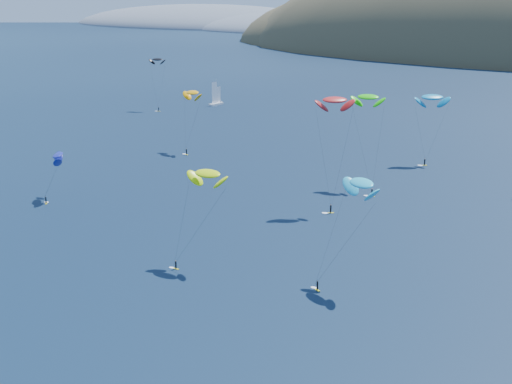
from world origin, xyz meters
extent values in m
ellipsoid|color=#3D3526|center=(-140.00, 590.00, -7.20)|extent=(340.00, 240.00, 120.00)
ellipsoid|color=slate|center=(-480.00, 760.00, -3.60)|extent=(400.00, 240.00, 60.00)
ellipsoid|color=slate|center=(-340.00, 720.00, -2.64)|extent=(240.00, 180.00, 44.00)
cube|color=silver|center=(-106.79, 217.27, 0.38)|extent=(3.00, 8.24, 0.97)
cylinder|color=silver|center=(-106.79, 217.81, 6.02)|extent=(0.15, 0.15, 11.28)
cube|color=yellow|center=(-61.83, 131.82, 0.04)|extent=(1.54, 0.86, 0.08)
cylinder|color=black|center=(-61.83, 131.82, 0.97)|extent=(0.35, 0.35, 1.58)
sphere|color=#8C6047|center=(-61.83, 131.82, 1.89)|extent=(0.27, 0.27, 0.27)
ellipsoid|color=#FEA506|center=(-64.13, 139.10, 18.65)|extent=(9.20, 6.30, 4.69)
cube|color=yellow|center=(-8.62, 53.92, 0.03)|extent=(1.27, 0.39, 0.07)
cylinder|color=black|center=(-8.62, 53.92, 0.83)|extent=(0.30, 0.30, 1.35)
sphere|color=#8C6047|center=(-8.62, 53.92, 1.61)|extent=(0.23, 0.23, 0.23)
ellipsoid|color=#D4FF0A|center=(-5.75, 60.96, 17.53)|extent=(8.61, 4.12, 4.77)
cube|color=yellow|center=(5.84, 117.96, 0.04)|extent=(1.63, 0.75, 0.09)
cylinder|color=black|center=(5.84, 117.96, 1.03)|extent=(0.37, 0.37, 1.68)
sphere|color=#8C6047|center=(5.84, 117.96, 2.00)|extent=(0.28, 0.28, 0.28)
ellipsoid|color=#1EE80A|center=(-0.47, 128.63, 23.54)|extent=(9.23, 5.60, 4.81)
cube|color=yellow|center=(7.57, 156.21, 0.04)|extent=(1.55, 1.25, 0.09)
cylinder|color=black|center=(7.57, 156.21, 1.02)|extent=(0.37, 0.37, 1.67)
sphere|color=#8C6047|center=(7.57, 156.21, 1.99)|extent=(0.28, 0.28, 0.28)
ellipsoid|color=#077DB3|center=(6.85, 162.04, 19.63)|extent=(11.18, 9.70, 5.73)
cube|color=yellow|center=(18.77, 58.62, 0.04)|extent=(1.35, 1.03, 0.07)
cylinder|color=black|center=(18.77, 58.62, 0.88)|extent=(0.31, 0.31, 1.44)
sphere|color=#8C6047|center=(18.77, 58.62, 1.71)|extent=(0.24, 0.24, 0.24)
ellipsoid|color=#1EB3DA|center=(23.19, 66.31, 18.45)|extent=(9.88, 8.29, 5.03)
cube|color=yellow|center=(2.47, 100.14, 0.04)|extent=(1.53, 1.33, 0.09)
cylinder|color=black|center=(2.47, 100.14, 1.04)|extent=(0.37, 0.37, 1.69)
sphere|color=#8C6047|center=(2.47, 100.14, 2.02)|extent=(0.28, 0.28, 0.28)
ellipsoid|color=red|center=(0.36, 105.35, 26.00)|extent=(9.66, 8.81, 5.01)
cube|color=yellow|center=(-61.24, 71.76, 0.04)|extent=(1.23, 1.28, 0.08)
cylinder|color=black|center=(-61.24, 71.76, 0.90)|extent=(0.32, 0.32, 1.47)
sphere|color=#8C6047|center=(-61.24, 71.76, 1.75)|extent=(0.25, 0.25, 0.25)
ellipsoid|color=navy|center=(-62.37, 77.89, 10.89)|extent=(8.34, 8.57, 4.56)
cube|color=yellow|center=(-118.84, 191.32, 0.04)|extent=(1.42, 0.81, 0.08)
cylinder|color=black|center=(-118.84, 191.32, 0.90)|extent=(0.32, 0.32, 1.46)
sphere|color=#8C6047|center=(-118.84, 191.32, 1.75)|extent=(0.25, 0.25, 0.25)
ellipsoid|color=black|center=(-122.89, 196.83, 21.13)|extent=(7.57, 5.25, 3.85)
camera|label=1|loc=(67.70, -46.96, 52.00)|focal=50.00mm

